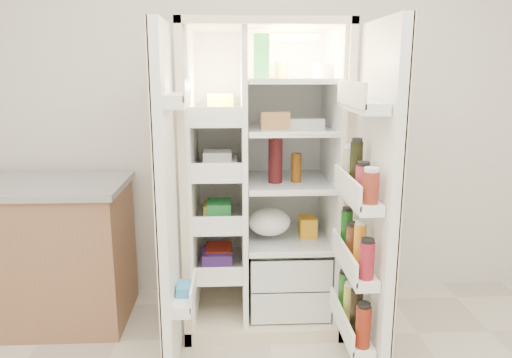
{
  "coord_description": "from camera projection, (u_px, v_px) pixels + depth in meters",
  "views": [
    {
      "loc": [
        -0.2,
        -1.23,
        1.54
      ],
      "look_at": [
        -0.08,
        1.25,
        0.98
      ],
      "focal_mm": 34.0,
      "sensor_mm": 36.0,
      "label": 1
    }
  ],
  "objects": [
    {
      "name": "fridge_door",
      "position": [
        371.0,
        214.0,
        2.32
      ],
      "size": [
        0.17,
        0.58,
        1.72
      ],
      "color": "white",
      "rests_on": "floor"
    },
    {
      "name": "kitchen_counter",
      "position": [
        28.0,
        253.0,
        2.97
      ],
      "size": [
        1.22,
        0.65,
        0.88
      ],
      "color": "#8B6045",
      "rests_on": "floor"
    },
    {
      "name": "wall_back",
      "position": [
        263.0,
        99.0,
        3.2
      ],
      "size": [
        4.0,
        0.02,
        2.7
      ],
      "primitive_type": "cube",
      "color": "silver",
      "rests_on": "floor"
    },
    {
      "name": "refrigerator",
      "position": [
        264.0,
        201.0,
        3.0
      ],
      "size": [
        0.92,
        0.7,
        1.8
      ],
      "color": "beige",
      "rests_on": "floor"
    },
    {
      "name": "freezer_door",
      "position": [
        167.0,
        206.0,
        2.35
      ],
      "size": [
        0.15,
        0.4,
        1.72
      ],
      "color": "white",
      "rests_on": "floor"
    }
  ]
}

